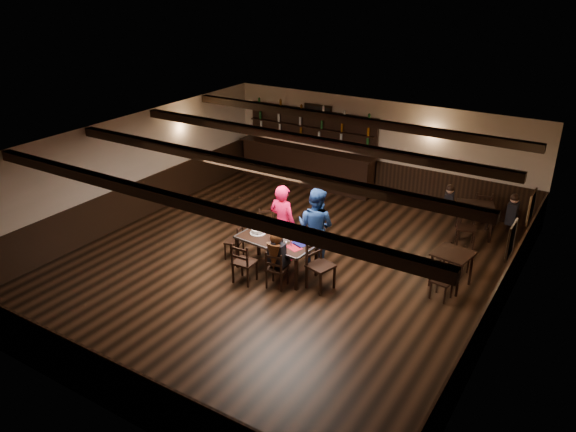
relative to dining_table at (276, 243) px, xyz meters
The scene contains 25 objects.
ground 0.72m from the dining_table, 99.14° to the left, with size 10.00×10.00×0.00m, color black.
room_shell 1.10m from the dining_table, 95.98° to the left, with size 9.02×10.02×2.71m.
dining_table is the anchor object (origin of this frame).
chair_near_left 0.85m from the dining_table, 112.48° to the right, with size 0.44×0.43×0.91m.
chair_near_right 0.71m from the dining_table, 58.28° to the right, with size 0.43×0.42×0.83m.
chair_end_left 1.09m from the dining_table, behind, with size 0.45×0.46×0.81m.
chair_end_right 1.05m from the dining_table, ahead, with size 0.56×0.58×1.02m.
chair_far_pushed 1.52m from the dining_table, 131.74° to the left, with size 0.51×0.51×0.79m.
woman_pink 0.62m from the dining_table, 109.25° to the left, with size 0.64×0.42×1.74m, color red.
man_blue 0.94m from the dining_table, 55.46° to the left, with size 0.85×0.67×1.76m, color navy.
seated_person 0.65m from the dining_table, 56.55° to the right, with size 0.33×0.50×0.81m.
cake 0.52m from the dining_table, behind, with size 0.34×0.34×0.11m.
plate_stack_a 0.17m from the dining_table, 91.35° to the right, with size 0.18×0.18×0.17m, color white.
plate_stack_b 0.26m from the dining_table, 26.68° to the left, with size 0.17×0.17×0.21m, color white.
tea_light 0.15m from the dining_table, 28.75° to the left, with size 0.05×0.05×0.06m.
salt_shaker 0.37m from the dining_table, 22.27° to the right, with size 0.04×0.04×0.10m, color silver.
pepper_shaker 0.42m from the dining_table, ahead, with size 0.04×0.04×0.10m, color #A5A8AD.
drink_glass 0.29m from the dining_table, 16.45° to the left, with size 0.06×0.06×0.10m, color silver.
menu_red 0.52m from the dining_table, 11.92° to the right, with size 0.33×0.23×0.00m, color maroon.
menu_blue 0.52m from the dining_table, 10.74° to the left, with size 0.33×0.23×0.00m, color #0E0E46.
bar_counter 5.38m from the dining_table, 112.96° to the left, with size 4.35×0.70×2.20m.
back_table_a 3.59m from the dining_table, 22.69° to the left, with size 0.81×0.81×0.75m.
back_table_b 5.06m from the dining_table, 52.71° to the left, with size 1.08×1.08×0.75m.
bg_patron_left 4.67m from the dining_table, 58.87° to the left, with size 0.27×0.37×0.70m.
bg_patron_right 5.66m from the dining_table, 46.79° to the left, with size 0.22×0.35×0.73m.
Camera 1 is at (5.79, -9.00, 5.99)m, focal length 35.00 mm.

